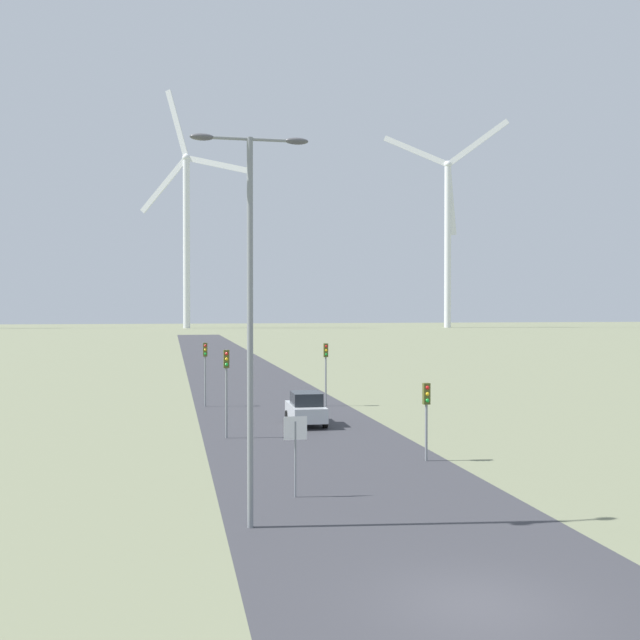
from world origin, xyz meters
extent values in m
plane|color=#757A5B|center=(0.00, 0.00, 0.00)|extent=(600.00, 600.00, 0.00)
cube|color=#38383D|center=(0.00, 48.00, 0.00)|extent=(10.00, 240.00, 0.01)
cylinder|color=gray|center=(-4.25, 6.67, 5.73)|extent=(0.18, 0.18, 11.46)
cylinder|color=gray|center=(-4.25, 6.67, 11.41)|extent=(2.77, 0.10, 0.10)
ellipsoid|color=#4C4C51|center=(-5.63, 6.67, 11.41)|extent=(0.70, 0.32, 0.20)
ellipsoid|color=#4C4C51|center=(-2.86, 6.67, 11.41)|extent=(0.70, 0.32, 0.20)
cylinder|color=gray|center=(-2.37, 9.90, 1.30)|extent=(0.07, 0.07, 2.60)
cube|color=white|center=(-2.37, 9.89, 2.37)|extent=(0.81, 0.01, 0.81)
cube|color=red|center=(-2.37, 9.90, 2.37)|extent=(0.76, 0.02, 0.76)
cylinder|color=gray|center=(-3.83, 22.01, 2.20)|extent=(0.11, 0.11, 4.39)
cube|color=#4C511E|center=(-3.83, 22.01, 3.94)|extent=(0.28, 0.24, 0.90)
sphere|color=red|center=(-3.83, 21.88, 4.21)|extent=(0.16, 0.16, 0.16)
sphere|color=gold|center=(-3.83, 21.88, 3.94)|extent=(0.16, 0.16, 0.16)
sphere|color=green|center=(-3.83, 21.88, 3.67)|extent=(0.16, 0.16, 0.16)
cylinder|color=gray|center=(4.05, 14.80, 1.65)|extent=(0.11, 0.11, 3.30)
cube|color=#4C511E|center=(4.05, 14.80, 2.85)|extent=(0.28, 0.24, 0.90)
sphere|color=red|center=(4.05, 14.66, 3.12)|extent=(0.16, 0.16, 0.16)
sphere|color=gold|center=(4.05, 14.66, 2.85)|extent=(0.16, 0.16, 0.16)
sphere|color=green|center=(4.05, 14.66, 2.58)|extent=(0.16, 0.16, 0.16)
cylinder|color=gray|center=(-4.32, 34.30, 2.09)|extent=(0.11, 0.11, 4.19)
cube|color=#4C511E|center=(-4.32, 34.30, 3.74)|extent=(0.28, 0.24, 0.90)
sphere|color=red|center=(-4.32, 34.16, 4.01)|extent=(0.16, 0.16, 0.16)
sphere|color=gold|center=(-4.32, 34.16, 3.74)|extent=(0.16, 0.16, 0.16)
sphere|color=green|center=(-4.32, 34.16, 3.47)|extent=(0.16, 0.16, 0.16)
cylinder|color=gray|center=(3.49, 32.98, 2.07)|extent=(0.11, 0.11, 4.14)
cube|color=#4C511E|center=(3.49, 32.98, 3.69)|extent=(0.28, 0.24, 0.90)
sphere|color=red|center=(3.49, 32.84, 3.96)|extent=(0.16, 0.16, 0.16)
sphere|color=gold|center=(3.49, 32.84, 3.69)|extent=(0.16, 0.16, 0.16)
sphere|color=green|center=(3.49, 32.84, 3.42)|extent=(0.16, 0.16, 0.16)
cube|color=#B7BCC1|center=(0.79, 25.40, 0.73)|extent=(1.90, 4.14, 0.80)
cube|color=#1E2328|center=(0.79, 25.25, 1.48)|extent=(1.61, 2.14, 0.70)
cylinder|color=black|center=(-0.04, 26.67, 0.33)|extent=(0.22, 0.66, 0.66)
cylinder|color=black|center=(1.62, 26.67, 0.33)|extent=(0.22, 0.66, 0.66)
cylinder|color=black|center=(-0.04, 24.13, 0.33)|extent=(0.22, 0.66, 0.66)
cylinder|color=black|center=(1.62, 24.13, 0.33)|extent=(0.22, 0.66, 0.66)
cylinder|color=silver|center=(-1.46, 229.46, 27.38)|extent=(2.20, 2.20, 54.76)
sphere|color=silver|center=(-1.46, 229.46, 54.76)|extent=(2.60, 2.60, 2.60)
cube|color=silver|center=(-4.39, 231.00, 66.14)|extent=(7.30, 4.17, 22.02)
cube|color=silver|center=(-8.71, 233.28, 46.20)|extent=(15.09, 8.29, 17.43)
cube|color=silver|center=(8.72, 224.08, 51.93)|extent=(19.86, 10.80, 7.08)
cylinder|color=silver|center=(83.52, 219.42, 26.95)|extent=(2.20, 2.20, 53.90)
sphere|color=silver|center=(83.52, 219.42, 53.90)|extent=(2.60, 2.60, 2.60)
cube|color=silver|center=(92.43, 215.27, 60.74)|extent=(17.99, 8.72, 14.41)
cube|color=silver|center=(73.70, 223.98, 58.99)|extent=(19.48, 9.42, 11.25)
cube|color=silver|center=(84.44, 218.99, 41.98)|extent=(3.57, 2.02, 22.71)
camera|label=1|loc=(-6.53, -15.21, 6.47)|focal=42.00mm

